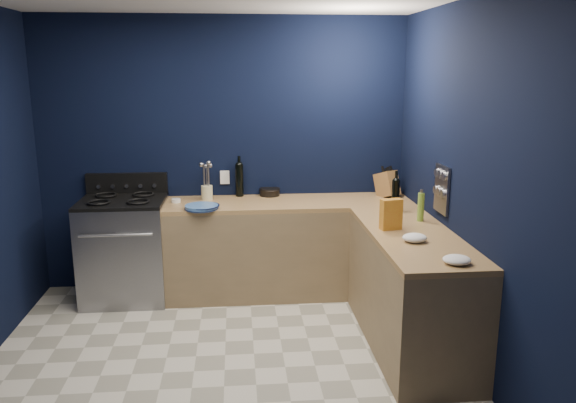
{
  "coord_description": "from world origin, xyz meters",
  "views": [
    {
      "loc": [
        0.11,
        -3.75,
        2.13
      ],
      "look_at": [
        0.55,
        1.0,
        1.0
      ],
      "focal_mm": 35.67,
      "sensor_mm": 36.0,
      "label": 1
    }
  ],
  "objects": [
    {
      "name": "knife_block",
      "position": [
        1.56,
        1.55,
        1.02
      ],
      "size": [
        0.24,
        0.31,
        0.29
      ],
      "primitive_type": "cube",
      "rotation": [
        -0.31,
        0.0,
        0.46
      ],
      "color": "brown",
      "rests_on": "top_back"
    },
    {
      "name": "utensil_crock",
      "position": [
        -0.17,
        1.58,
        0.97
      ],
      "size": [
        0.14,
        0.14,
        0.13
      ],
      "primitive_type": "cylinder",
      "rotation": [
        0.0,
        0.0,
        -0.42
      ],
      "color": "beige",
      "rests_on": "top_back"
    },
    {
      "name": "gas_range",
      "position": [
        -0.93,
        1.42,
        0.46
      ],
      "size": [
        0.76,
        0.66,
        0.92
      ],
      "primitive_type": "cube",
      "color": "gray",
      "rests_on": "floor"
    },
    {
      "name": "ramekin",
      "position": [
        -0.45,
        1.48,
        0.92
      ],
      "size": [
        0.09,
        0.09,
        0.03
      ],
      "primitive_type": "cylinder",
      "rotation": [
        0.0,
        0.0,
        -0.11
      ],
      "color": "white",
      "rests_on": "top_back"
    },
    {
      "name": "wine_bottle_back",
      "position": [
        0.14,
        1.69,
        1.06
      ],
      "size": [
        0.1,
        0.1,
        0.31
      ],
      "primitive_type": "cylinder",
      "rotation": [
        0.0,
        0.0,
        0.39
      ],
      "color": "black",
      "rests_on": "top_back"
    },
    {
      "name": "oven_door",
      "position": [
        -0.93,
        1.1,
        0.45
      ],
      "size": [
        0.59,
        0.02,
        0.42
      ],
      "primitive_type": "cube",
      "color": "black",
      "rests_on": "gas_range"
    },
    {
      "name": "wall_front",
      "position": [
        0.0,
        -1.76,
        1.3
      ],
      "size": [
        3.5,
        0.02,
        2.6
      ],
      "primitive_type": "cube",
      "color": "black",
      "rests_on": "ground"
    },
    {
      "name": "lemon_basket",
      "position": [
        0.43,
        1.69,
        0.94
      ],
      "size": [
        0.24,
        0.24,
        0.07
      ],
      "primitive_type": "cylinder",
      "rotation": [
        0.0,
        0.0,
        0.29
      ],
      "color": "black",
      "rests_on": "top_back"
    },
    {
      "name": "top_right",
      "position": [
        1.44,
        0.29,
        0.88
      ],
      "size": [
        0.63,
        1.67,
        0.04
      ],
      "primitive_type": "cube",
      "color": "brown",
      "rests_on": "cab_right"
    },
    {
      "name": "cab_right",
      "position": [
        1.44,
        0.29,
        0.43
      ],
      "size": [
        0.63,
        1.67,
        0.86
      ],
      "primitive_type": "cube",
      "color": "olive",
      "rests_on": "floor"
    },
    {
      "name": "oil_bottle",
      "position": [
        1.6,
        0.64,
        1.02
      ],
      "size": [
        0.07,
        0.07,
        0.23
      ],
      "primitive_type": "cylinder",
      "rotation": [
        0.0,
        0.0,
        0.35
      ],
      "color": "olive",
      "rests_on": "top_right"
    },
    {
      "name": "spice_jar_near",
      "position": [
        1.34,
        0.62,
        0.95
      ],
      "size": [
        0.05,
        0.05,
        0.09
      ],
      "primitive_type": "cylinder",
      "rotation": [
        0.0,
        0.0,
        -0.38
      ],
      "color": "olive",
      "rests_on": "top_right"
    },
    {
      "name": "wall_back",
      "position": [
        0.0,
        1.76,
        1.3
      ],
      "size": [
        3.5,
        0.02,
        2.6
      ],
      "primitive_type": "cube",
      "color": "black",
      "rests_on": "ground"
    },
    {
      "name": "floor",
      "position": [
        0.0,
        0.0,
        -0.01
      ],
      "size": [
        3.5,
        3.5,
        0.02
      ],
      "primitive_type": "cube",
      "color": "beige",
      "rests_on": "ground"
    },
    {
      "name": "backguard",
      "position": [
        -0.93,
        1.72,
        1.04
      ],
      "size": [
        0.76,
        0.06,
        0.2
      ],
      "primitive_type": "cube",
      "color": "black",
      "rests_on": "gas_range"
    },
    {
      "name": "plate_stack",
      "position": [
        -0.2,
        1.2,
        0.92
      ],
      "size": [
        0.31,
        0.31,
        0.04
      ],
      "primitive_type": "cylinder",
      "rotation": [
        0.0,
        0.0,
        -0.05
      ],
      "color": "#3A689C",
      "rests_on": "top_back"
    },
    {
      "name": "cab_back",
      "position": [
        0.6,
        1.44,
        0.43
      ],
      "size": [
        2.3,
        0.63,
        0.86
      ],
      "primitive_type": "cube",
      "color": "olive",
      "rests_on": "floor"
    },
    {
      "name": "wall_outlet",
      "position": [
        0.0,
        1.74,
        1.08
      ],
      "size": [
        0.09,
        0.02,
        0.13
      ],
      "primitive_type": "cube",
      "color": "white",
      "rests_on": "wall_back"
    },
    {
      "name": "spice_jar_far",
      "position": [
        1.38,
        0.6,
        0.94
      ],
      "size": [
        0.05,
        0.05,
        0.09
      ],
      "primitive_type": "cylinder",
      "rotation": [
        0.0,
        0.0,
        0.14
      ],
      "color": "olive",
      "rests_on": "top_right"
    },
    {
      "name": "towel_end",
      "position": [
        1.5,
        -0.4,
        0.93
      ],
      "size": [
        0.21,
        0.2,
        0.05
      ],
      "primitive_type": "ellipsoid",
      "rotation": [
        0.0,
        0.0,
        -0.23
      ],
      "color": "white",
      "rests_on": "top_right"
    },
    {
      "name": "top_back",
      "position": [
        0.6,
        1.44,
        0.88
      ],
      "size": [
        2.3,
        0.63,
        0.04
      ],
      "primitive_type": "cube",
      "color": "brown",
      "rests_on": "cab_back"
    },
    {
      "name": "crouton_bag",
      "position": [
        1.29,
        0.42,
        1.02
      ],
      "size": [
        0.18,
        0.11,
        0.24
      ],
      "primitive_type": "cube",
      "rotation": [
        0.0,
        0.0,
        0.21
      ],
      "color": "#BC3411",
      "rests_on": "top_right"
    },
    {
      "name": "wine_bottle_right",
      "position": [
        1.48,
        0.97,
        1.04
      ],
      "size": [
        0.07,
        0.07,
        0.28
      ],
      "primitive_type": "cylinder",
      "rotation": [
        0.0,
        0.0,
        0.06
      ],
      "color": "black",
      "rests_on": "top_right"
    },
    {
      "name": "towel_front",
      "position": [
        1.38,
        0.08,
        0.93
      ],
      "size": [
        0.19,
        0.17,
        0.06
      ],
      "primitive_type": "ellipsoid",
      "rotation": [
        0.0,
        0.0,
        0.1
      ],
      "color": "white",
      "rests_on": "top_right"
    },
    {
      "name": "spice_panel",
      "position": [
        1.74,
        0.55,
        1.18
      ],
      "size": [
        0.02,
        0.28,
        0.38
      ],
      "primitive_type": "cube",
      "color": "gray",
      "rests_on": "wall_right"
    },
    {
      "name": "cooktop",
      "position": [
        -0.93,
        1.42,
        0.94
      ],
      "size": [
        0.76,
        0.66,
        0.03
      ],
      "primitive_type": "cube",
      "color": "black",
      "rests_on": "gas_range"
    },
    {
      "name": "wall_right",
      "position": [
        1.76,
        0.0,
        1.3
      ],
      "size": [
        0.02,
        3.5,
        2.6
      ],
      "primitive_type": "cube",
      "color": "black",
      "rests_on": "ground"
    }
  ]
}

